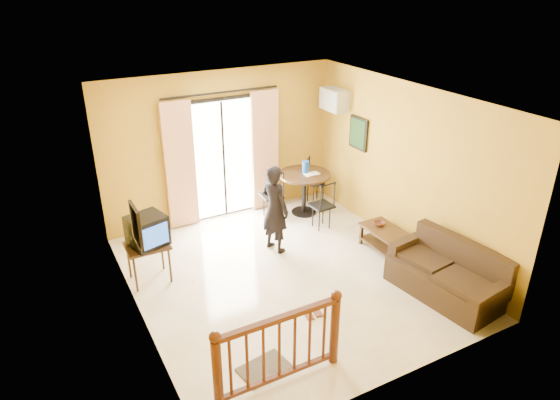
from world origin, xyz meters
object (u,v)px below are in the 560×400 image
coffee_table (386,237)px  sofa (448,276)px  dining_table (304,182)px  standing_person (275,209)px  television (147,231)px

coffee_table → sofa: sofa is taller
dining_table → coffee_table: (0.46, -1.94, -0.39)m
sofa → standing_person: bearing=117.2°
television → sofa: bearing=-49.0°
sofa → standing_person: standing_person is taller
standing_person → sofa: bearing=-163.6°
coffee_table → television: bearing=164.4°
dining_table → sofa: size_ratio=0.54×
television → dining_table: (3.26, 0.90, -0.20)m
television → coffee_table: television is taller
television → dining_table: bearing=-0.4°
coffee_table → sofa: size_ratio=0.50×
television → standing_person: (2.10, -0.08, -0.09)m
dining_table → coffee_table: dining_table is taller
television → coffee_table: (3.72, -1.04, -0.59)m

